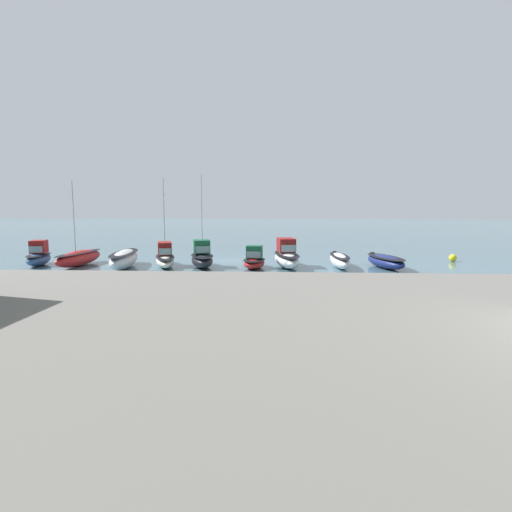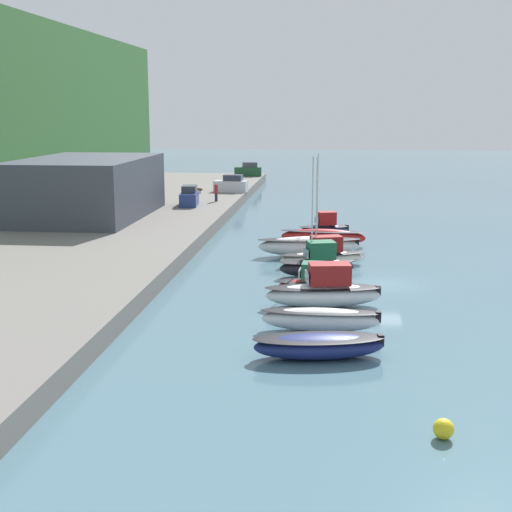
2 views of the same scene
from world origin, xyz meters
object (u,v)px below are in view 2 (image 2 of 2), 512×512
moored_boat_0 (319,345)px  parked_car_3 (248,170)px  moored_boat_5 (323,255)px  moored_boat_4 (318,264)px  parked_car_1 (189,197)px  moored_boat_3 (311,283)px  moored_boat_6 (309,246)px  mooring_buoy_0 (443,429)px  person_on_quay (216,192)px  moored_boat_8 (324,228)px  parked_car_0 (231,185)px  moored_boat_2 (325,291)px  moored_boat_7 (323,236)px  moored_boat_1 (321,319)px  dog_on_quay (200,189)px

moored_boat_0 → parked_car_3: parked_car_3 is taller
moored_boat_5 → moored_boat_4: bearing=157.4°
parked_car_1 → moored_boat_3: bearing=108.1°
moored_boat_6 → mooring_buoy_0: bearing=-178.7°
moored_boat_4 → person_on_quay: bearing=6.4°
moored_boat_4 → moored_boat_3: bearing=160.9°
moored_boat_8 → mooring_buoy_0: size_ratio=6.56×
moored_boat_6 → parked_car_3: (55.30, 11.44, 1.29)m
parked_car_0 → mooring_buoy_0: bearing=-161.2°
mooring_buoy_0 → person_on_quay: bearing=17.3°
moored_boat_2 → moored_boat_8: moored_boat_2 is taller
parked_car_1 → moored_boat_7: bearing=127.9°
moored_boat_3 → moored_boat_8: moored_boat_8 is taller
moored_boat_3 → person_on_quay: size_ratio=1.95×
moored_boat_1 → person_on_quay: size_ratio=3.02×
parked_car_0 → person_on_quay: parked_car_0 is taller
moored_boat_7 → mooring_buoy_0: size_ratio=10.46×
parked_car_1 → person_on_quay: size_ratio=2.04×
moored_boat_4 → moored_boat_6: moored_boat_4 is taller
moored_boat_0 → moored_boat_8: moored_boat_8 is taller
moored_boat_7 → parked_car_0: (28.85, 12.12, 1.36)m
dog_on_quay → moored_boat_1: bearing=-141.1°
moored_boat_7 → moored_boat_4: bearing=-177.4°
person_on_quay → mooring_buoy_0: size_ratio=2.84×
moored_boat_2 → mooring_buoy_0: size_ratio=9.60×
moored_boat_4 → parked_car_1: bearing=13.0°
moored_boat_4 → moored_boat_8: bearing=-16.3°
mooring_buoy_0 → moored_boat_1: bearing=20.7°
moored_boat_3 → moored_boat_5: bearing=-2.0°
moored_boat_4 → moored_boat_7: 11.73m
moored_boat_1 → dog_on_quay: size_ratio=7.40×
moored_boat_5 → dog_on_quay: (35.07, 15.90, 0.85)m
moored_boat_0 → parked_car_0: parked_car_0 is taller
moored_boat_0 → person_on_quay: person_on_quay is taller
moored_boat_1 → moored_boat_7: size_ratio=0.82×
mooring_buoy_0 → moored_boat_4: bearing=11.5°
moored_boat_0 → moored_boat_6: size_ratio=0.78×
moored_boat_2 → dog_on_quay: 49.16m
moored_boat_7 → moored_boat_5: bearing=-175.8°
moored_boat_8 → mooring_buoy_0: 40.77m
moored_boat_2 → parked_car_0: (48.37, 12.50, 1.17)m
moored_boat_5 → moored_boat_3: bearing=157.9°
moored_boat_6 → mooring_buoy_0: (-31.77, -5.89, -0.47)m
mooring_buoy_0 → moored_boat_3: bearing=15.1°
moored_boat_7 → moored_boat_8: bearing=2.8°
moored_boat_5 → parked_car_0: size_ratio=1.88×
moored_boat_0 → parked_car_3: bearing=-1.0°
parked_car_0 → parked_car_1: (-13.45, 2.70, 0.00)m
moored_boat_1 → moored_boat_6: moored_boat_6 is taller
moored_boat_4 → moored_boat_6: 7.03m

